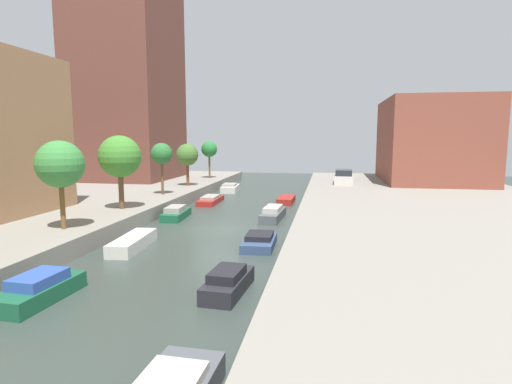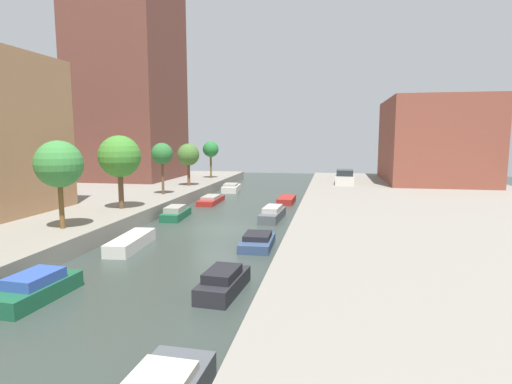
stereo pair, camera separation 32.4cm
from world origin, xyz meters
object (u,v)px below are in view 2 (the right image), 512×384
at_px(street_tree_1, 59,164).
at_px(moored_boat_right_3, 273,214).
at_px(low_block_right, 433,141).
at_px(street_tree_4, 188,155).
at_px(street_tree_3, 162,154).
at_px(apartment_tower_far, 128,62).
at_px(moored_boat_left_2, 131,242).
at_px(moored_boat_right_1, 223,282).
at_px(moored_boat_left_1, 35,289).
at_px(moored_boat_left_4, 211,200).
at_px(moored_boat_right_2, 257,241).
at_px(street_tree_5, 211,150).
at_px(street_tree_2, 120,157).
at_px(moored_boat_left_3, 176,213).
at_px(parked_car, 345,178).
at_px(moored_boat_right_4, 287,200).
at_px(moored_boat_left_5, 231,188).

relative_size(street_tree_1, moored_boat_right_3, 1.09).
distance_m(low_block_right, moored_boat_right_3, 24.90).
bearing_deg(street_tree_4, street_tree_3, -90.00).
bearing_deg(low_block_right, apartment_tower_far, -175.62).
xyz_separation_m(low_block_right, street_tree_3, (-24.91, -15.08, -1.03)).
distance_m(moored_boat_left_2, moored_boat_right_1, 8.38).
distance_m(street_tree_3, moored_boat_left_1, 21.14).
bearing_deg(street_tree_1, low_block_right, 48.99).
xyz_separation_m(moored_boat_left_4, moored_boat_right_2, (6.72, -13.93, 0.02)).
xyz_separation_m(low_block_right, moored_boat_left_1, (-21.23, -35.51, -5.04)).
bearing_deg(moored_boat_right_1, low_block_right, 66.38).
relative_size(street_tree_1, street_tree_5, 1.08).
xyz_separation_m(low_block_right, street_tree_5, (-24.91, -0.75, -1.08)).
bearing_deg(street_tree_2, moored_boat_left_3, 34.24).
relative_size(street_tree_1, moored_boat_left_3, 1.28).
relative_size(street_tree_4, parked_car, 0.94).
relative_size(street_tree_5, moored_boat_right_4, 1.26).
distance_m(moored_boat_left_1, moored_boat_left_5, 30.64).
bearing_deg(moored_boat_left_1, moored_boat_left_4, 90.21).
height_order(street_tree_1, street_tree_4, street_tree_1).
distance_m(street_tree_4, moored_boat_right_1, 27.30).
bearing_deg(street_tree_5, moored_boat_left_3, -80.98).
bearing_deg(moored_boat_left_2, moored_boat_left_5, 90.60).
distance_m(moored_boat_left_4, moored_boat_right_3, 9.10).
distance_m(street_tree_2, street_tree_3, 7.17).
bearing_deg(moored_boat_left_1, parked_car, 69.55).
bearing_deg(street_tree_3, apartment_tower_far, 126.07).
distance_m(street_tree_3, moored_boat_right_3, 11.64).
relative_size(street_tree_2, street_tree_4, 1.18).
xyz_separation_m(street_tree_2, moored_boat_left_4, (3.60, 9.32, -4.25)).
relative_size(parked_car, moored_boat_left_1, 1.26).
bearing_deg(moored_boat_left_2, street_tree_1, -174.66).
distance_m(street_tree_2, moored_boat_right_2, 12.06).
height_order(street_tree_4, street_tree_5, street_tree_5).
xyz_separation_m(street_tree_1, moored_boat_right_1, (10.21, -4.97, -4.02)).
bearing_deg(moored_boat_right_2, moored_boat_left_4, 115.74).
bearing_deg(moored_boat_right_4, street_tree_1, -120.99).
bearing_deg(moored_boat_left_4, parked_car, 37.37).
distance_m(parked_car, moored_boat_right_2, 23.62).
distance_m(apartment_tower_far, street_tree_3, 18.36).
bearing_deg(street_tree_3, street_tree_5, 90.00).
xyz_separation_m(street_tree_2, moored_boat_right_4, (10.23, 10.63, -4.27)).
bearing_deg(street_tree_1, moored_boat_left_4, 77.11).
bearing_deg(moored_boat_right_3, apartment_tower_far, 138.84).
xyz_separation_m(street_tree_2, moored_boat_right_1, (10.21, -11.37, -4.12)).
relative_size(moored_boat_left_2, moored_boat_right_4, 1.24).
bearing_deg(moored_boat_left_1, street_tree_1, 118.20).
relative_size(street_tree_2, moored_boat_left_2, 1.16).
bearing_deg(street_tree_2, moored_boat_right_4, 46.11).
relative_size(street_tree_2, moored_boat_left_1, 1.40).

